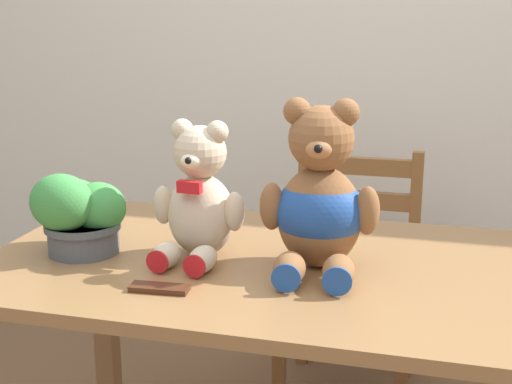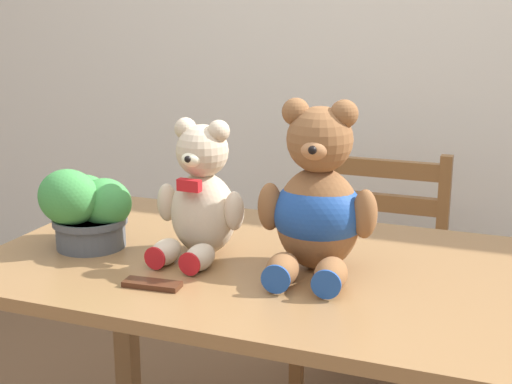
# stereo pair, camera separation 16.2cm
# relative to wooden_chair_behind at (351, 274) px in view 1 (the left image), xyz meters

# --- Properties ---
(wall_back) EXTENTS (8.00, 0.04, 2.60)m
(wall_back) POSITION_rel_wooden_chair_behind_xyz_m (-0.04, 0.52, 0.87)
(wall_back) COLOR silver
(wall_back) RESTS_ON ground_plane
(dining_table) EXTENTS (1.45, 0.78, 0.75)m
(dining_table) POSITION_rel_wooden_chair_behind_xyz_m (-0.04, -0.79, 0.22)
(dining_table) COLOR olive
(dining_table) RESTS_ON ground_plane
(wooden_chair_behind) EXTENTS (0.43, 0.42, 0.84)m
(wooden_chair_behind) POSITION_rel_wooden_chair_behind_xyz_m (0.00, 0.00, 0.00)
(wooden_chair_behind) COLOR brown
(wooden_chair_behind) RESTS_ON ground_plane
(teddy_bear_left) EXTENTS (0.23, 0.23, 0.33)m
(teddy_bear_left) POSITION_rel_wooden_chair_behind_xyz_m (-0.26, -0.80, 0.46)
(teddy_bear_left) COLOR beige
(teddy_bear_left) RESTS_ON dining_table
(teddy_bear_right) EXTENTS (0.27, 0.28, 0.38)m
(teddy_bear_right) POSITION_rel_wooden_chair_behind_xyz_m (0.02, -0.80, 0.47)
(teddy_bear_right) COLOR brown
(teddy_bear_right) RESTS_ON dining_table
(potted_plant) EXTENTS (0.21, 0.20, 0.20)m
(potted_plant) POSITION_rel_wooden_chair_behind_xyz_m (-0.55, -0.84, 0.42)
(potted_plant) COLOR #4C5156
(potted_plant) RESTS_ON dining_table
(chocolate_bar) EXTENTS (0.13, 0.05, 0.01)m
(chocolate_bar) POSITION_rel_wooden_chair_behind_xyz_m (-0.28, -1.02, 0.33)
(chocolate_bar) COLOR #472314
(chocolate_bar) RESTS_ON dining_table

